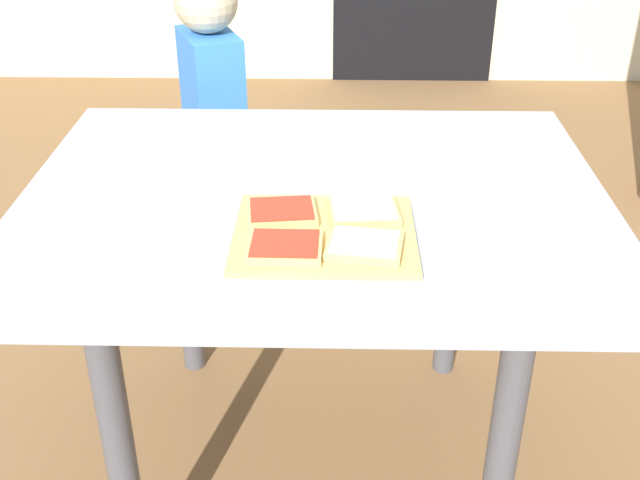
{
  "coord_description": "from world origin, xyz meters",
  "views": [
    {
      "loc": [
        0.04,
        -1.46,
        1.47
      ],
      "look_at": [
        0.01,
        0.0,
        0.63
      ],
      "focal_mm": 44.29,
      "sensor_mm": 36.0,
      "label": 1
    }
  ],
  "objects_px": {
    "pizza_slice_near_right": "(365,245)",
    "pizza_slice_near_left": "(285,247)",
    "child_left": "(214,120)",
    "cutting_board": "(324,234)",
    "pizza_slice_far_left": "(282,212)",
    "pizza_slice_far_right": "(364,211)",
    "plate_white_right": "(435,185)",
    "dining_table": "(314,237)"
  },
  "relations": [
    {
      "from": "pizza_slice_near_right",
      "to": "pizza_slice_near_left",
      "type": "xyz_separation_m",
      "value": [
        -0.14,
        -0.01,
        0.0
      ]
    },
    {
      "from": "pizza_slice_near_right",
      "to": "child_left",
      "type": "relative_size",
      "value": 0.14
    },
    {
      "from": "cutting_board",
      "to": "pizza_slice_near_left",
      "type": "xyz_separation_m",
      "value": [
        -0.07,
        -0.07,
        0.01
      ]
    },
    {
      "from": "pizza_slice_near_right",
      "to": "child_left",
      "type": "bearing_deg",
      "value": 112.56
    },
    {
      "from": "cutting_board",
      "to": "pizza_slice_near_left",
      "type": "height_order",
      "value": "pizza_slice_near_left"
    },
    {
      "from": "pizza_slice_far_left",
      "to": "pizza_slice_far_right",
      "type": "bearing_deg",
      "value": 2.21
    },
    {
      "from": "child_left",
      "to": "pizza_slice_near_right",
      "type": "bearing_deg",
      "value": -67.44
    },
    {
      "from": "pizza_slice_near_left",
      "to": "plate_white_right",
      "type": "height_order",
      "value": "pizza_slice_near_left"
    },
    {
      "from": "child_left",
      "to": "pizza_slice_far_left",
      "type": "bearing_deg",
      "value": -73.48
    },
    {
      "from": "cutting_board",
      "to": "child_left",
      "type": "relative_size",
      "value": 0.32
    },
    {
      "from": "pizza_slice_near_right",
      "to": "pizza_slice_near_left",
      "type": "relative_size",
      "value": 1.1
    },
    {
      "from": "pizza_slice_near_left",
      "to": "child_left",
      "type": "distance_m",
      "value": 1.06
    },
    {
      "from": "pizza_slice_far_right",
      "to": "pizza_slice_far_left",
      "type": "relative_size",
      "value": 0.98
    },
    {
      "from": "pizza_slice_far_right",
      "to": "plate_white_right",
      "type": "xyz_separation_m",
      "value": [
        0.15,
        0.15,
        -0.02
      ]
    },
    {
      "from": "pizza_slice_near_right",
      "to": "pizza_slice_far_left",
      "type": "bearing_deg",
      "value": 141.54
    },
    {
      "from": "pizza_slice_far_right",
      "to": "child_left",
      "type": "bearing_deg",
      "value": 115.6
    },
    {
      "from": "dining_table",
      "to": "pizza_slice_near_right",
      "type": "bearing_deg",
      "value": -68.72
    },
    {
      "from": "pizza_slice_near_left",
      "to": "pizza_slice_far_right",
      "type": "bearing_deg",
      "value": 43.8
    },
    {
      "from": "pizza_slice_near_left",
      "to": "pizza_slice_far_left",
      "type": "bearing_deg",
      "value": 96.01
    },
    {
      "from": "pizza_slice_far_left",
      "to": "plate_white_right",
      "type": "distance_m",
      "value": 0.35
    },
    {
      "from": "cutting_board",
      "to": "pizza_slice_far_left",
      "type": "relative_size",
      "value": 2.33
    },
    {
      "from": "cutting_board",
      "to": "child_left",
      "type": "distance_m",
      "value": 1.01
    },
    {
      "from": "pizza_slice_near_left",
      "to": "child_left",
      "type": "xyz_separation_m",
      "value": [
        -0.27,
        1.01,
        -0.16
      ]
    },
    {
      "from": "cutting_board",
      "to": "pizza_slice_near_left",
      "type": "bearing_deg",
      "value": -133.72
    },
    {
      "from": "dining_table",
      "to": "plate_white_right",
      "type": "height_order",
      "value": "plate_white_right"
    },
    {
      "from": "dining_table",
      "to": "plate_white_right",
      "type": "xyz_separation_m",
      "value": [
        0.25,
        0.03,
        0.11
      ]
    },
    {
      "from": "dining_table",
      "to": "child_left",
      "type": "relative_size",
      "value": 1.15
    },
    {
      "from": "child_left",
      "to": "dining_table",
      "type": "bearing_deg",
      "value": -67.03
    },
    {
      "from": "pizza_slice_far_right",
      "to": "pizza_slice_far_left",
      "type": "bearing_deg",
      "value": -177.79
    },
    {
      "from": "pizza_slice_near_right",
      "to": "pizza_slice_near_left",
      "type": "distance_m",
      "value": 0.14
    },
    {
      "from": "plate_white_right",
      "to": "child_left",
      "type": "distance_m",
      "value": 0.93
    },
    {
      "from": "plate_white_right",
      "to": "pizza_slice_near_right",
      "type": "bearing_deg",
      "value": -118.91
    },
    {
      "from": "pizza_slice_far_right",
      "to": "pizza_slice_far_left",
      "type": "height_order",
      "value": "same"
    },
    {
      "from": "dining_table",
      "to": "pizza_slice_near_left",
      "type": "bearing_deg",
      "value": -100.0
    },
    {
      "from": "pizza_slice_far_right",
      "to": "pizza_slice_near_left",
      "type": "bearing_deg",
      "value": -136.2
    },
    {
      "from": "pizza_slice_far_left",
      "to": "pizza_slice_near_right",
      "type": "bearing_deg",
      "value": -38.46
    },
    {
      "from": "dining_table",
      "to": "plate_white_right",
      "type": "distance_m",
      "value": 0.28
    },
    {
      "from": "pizza_slice_far_right",
      "to": "pizza_slice_near_left",
      "type": "relative_size",
      "value": 1.05
    },
    {
      "from": "pizza_slice_far_left",
      "to": "pizza_slice_near_left",
      "type": "relative_size",
      "value": 1.08
    },
    {
      "from": "pizza_slice_far_right",
      "to": "pizza_slice_near_left",
      "type": "height_order",
      "value": "same"
    },
    {
      "from": "cutting_board",
      "to": "pizza_slice_far_left",
      "type": "distance_m",
      "value": 0.1
    },
    {
      "from": "dining_table",
      "to": "child_left",
      "type": "bearing_deg",
      "value": 112.97
    }
  ]
}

